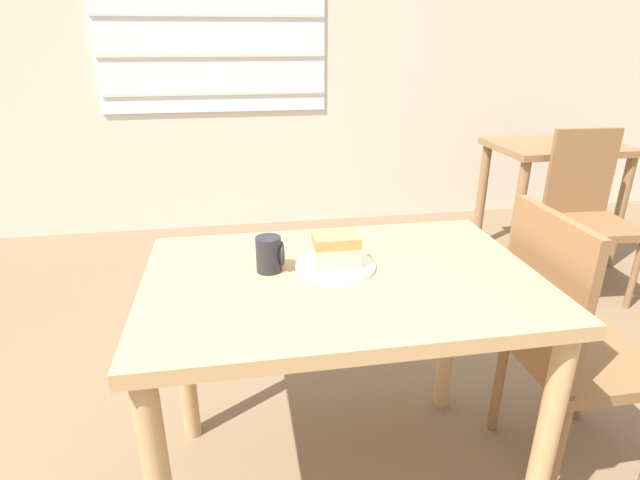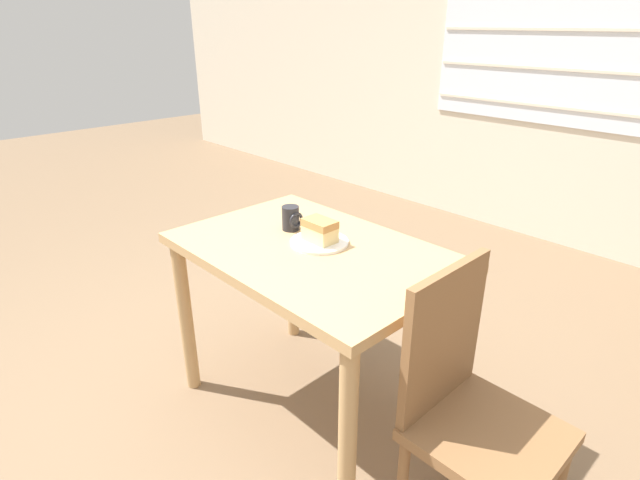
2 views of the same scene
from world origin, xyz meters
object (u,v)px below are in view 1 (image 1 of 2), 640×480
object	(u,v)px
dining_table_far	(554,169)
cake_slice	(336,250)
dining_table_near	(341,312)
plate	(335,266)
chair_near_window	(568,341)
coffee_mug	(270,254)
chair_far_corner	(587,210)

from	to	relation	value
dining_table_far	cake_slice	xyz separation A→B (m)	(-1.74, -1.56, 0.23)
dining_table_near	dining_table_far	bearing A→B (deg)	42.91
dining_table_near	plate	bearing A→B (deg)	101.34
dining_table_far	chair_near_window	bearing A→B (deg)	-121.42
dining_table_near	cake_slice	world-z (taller)	cake_slice
cake_slice	coffee_mug	bearing A→B (deg)	175.87
dining_table_far	plate	size ratio (longest dim) A/B	3.47
plate	dining_table_far	bearing A→B (deg)	41.93
chair_near_window	cake_slice	distance (m)	0.82
dining_table_far	coffee_mug	bearing A→B (deg)	-141.14
cake_slice	chair_near_window	bearing A→B (deg)	-5.49
chair_near_window	coffee_mug	bearing A→B (deg)	84.78
coffee_mug	dining_table_far	bearing A→B (deg)	38.86
plate	chair_far_corner	bearing A→B (deg)	33.33
dining_table_far	chair_far_corner	distance (m)	0.50
dining_table_far	coffee_mug	xyz separation A→B (m)	(-1.92, -1.55, 0.22)
dining_table_near	coffee_mug	xyz separation A→B (m)	(-0.19, 0.06, 0.17)
dining_table_near	cake_slice	distance (m)	0.18
dining_table_far	cake_slice	bearing A→B (deg)	-138.04
chair_far_corner	plate	size ratio (longest dim) A/B	4.04
cake_slice	coffee_mug	distance (m)	0.19
chair_near_window	plate	bearing A→B (deg)	84.54
cake_slice	dining_table_near	bearing A→B (deg)	-81.20
dining_table_far	chair_near_window	distance (m)	1.92
dining_table_near	plate	world-z (taller)	plate
plate	coffee_mug	bearing A→B (deg)	175.78
coffee_mug	chair_far_corner	bearing A→B (deg)	30.32
chair_far_corner	plate	world-z (taller)	chair_far_corner
dining_table_near	cake_slice	bearing A→B (deg)	98.80
dining_table_near	cake_slice	size ratio (longest dim) A/B	8.45
dining_table_far	coffee_mug	world-z (taller)	coffee_mug
dining_table_near	chair_far_corner	size ratio (longest dim) A/B	1.17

